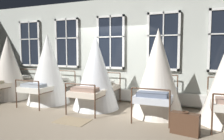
{
  "coord_description": "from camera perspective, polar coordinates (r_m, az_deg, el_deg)",
  "views": [
    {
      "loc": [
        2.81,
        -5.68,
        1.67
      ],
      "look_at": [
        0.49,
        -0.07,
        1.15
      ],
      "focal_mm": 34.52,
      "sensor_mm": 36.0,
      "label": 1
    }
  ],
  "objects": [
    {
      "name": "ground",
      "position": [
        6.55,
        -3.75,
        -9.84
      ],
      "size": [
        20.45,
        20.45,
        0.0
      ],
      "primitive_type": "plane",
      "color": "gray"
    },
    {
      "name": "back_wall_with_windows",
      "position": [
        7.33,
        -0.05,
        5.25
      ],
      "size": [
        10.96,
        0.1,
        3.42
      ],
      "primitive_type": "cube",
      "color": "#B2B7AD",
      "rests_on": "ground"
    },
    {
      "name": "window_bank",
      "position": [
        7.23,
        -0.42,
        0.74
      ],
      "size": [
        7.92,
        0.1,
        2.79
      ],
      "color": "black",
      "rests_on": "ground"
    },
    {
      "name": "cot_first",
      "position": [
        8.48,
        -25.74,
        0.4
      ],
      "size": [
        1.38,
        1.89,
        2.22
      ],
      "rotation": [
        0.0,
        0.0,
        1.55
      ],
      "color": "#4C3323",
      "rests_on": "ground"
    },
    {
      "name": "cot_second",
      "position": [
        7.28,
        -16.58,
        0.09
      ],
      "size": [
        1.38,
        1.89,
        2.24
      ],
      "rotation": [
        0.0,
        0.0,
        1.56
      ],
      "color": "#4C3323",
      "rests_on": "ground"
    },
    {
      "name": "cot_third",
      "position": [
        6.33,
        -4.32,
        -0.87
      ],
      "size": [
        1.38,
        1.89,
        2.13
      ],
      "rotation": [
        0.0,
        0.0,
        1.58
      ],
      "color": "#4C3323",
      "rests_on": "ground"
    },
    {
      "name": "cot_fourth",
      "position": [
        5.74,
        12.01,
        -0.94
      ],
      "size": [
        1.38,
        1.89,
        2.26
      ],
      "rotation": [
        0.0,
        0.0,
        1.58
      ],
      "color": "#4C3323",
      "rests_on": "ground"
    },
    {
      "name": "rug_third",
      "position": [
        5.39,
        -10.44,
        -13.13
      ],
      "size": [
        0.8,
        0.56,
        0.01
      ],
      "primitive_type": "cube",
      "rotation": [
        0.0,
        0.0,
        0.0
      ],
      "color": "#8E7A5B",
      "rests_on": "ground"
    },
    {
      "name": "suitcase_dark",
      "position": [
        4.7,
        18.78,
        -13.29
      ],
      "size": [
        0.59,
        0.31,
        0.47
      ],
      "rotation": [
        0.0,
        0.0,
        -0.2
      ],
      "color": "#472D1E",
      "rests_on": "ground"
    }
  ]
}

